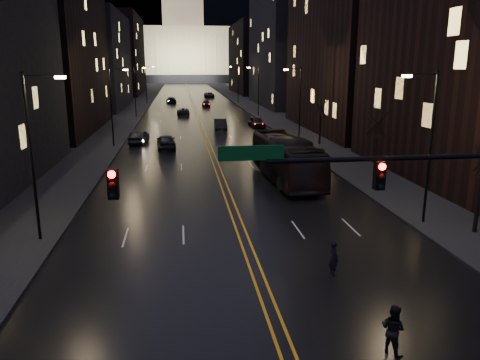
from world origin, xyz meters
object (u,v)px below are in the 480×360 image
object	(u,v)px
oncoming_car_a	(166,141)
receding_car_a	(220,125)
traffic_signal	(443,187)
bus	(286,158)
oncoming_car_b	(139,137)
pedestrian_b	(393,329)
pedestrian_a	(334,258)

from	to	relation	value
oncoming_car_a	receding_car_a	xyz separation A→B (m)	(7.42, 14.58, -0.04)
traffic_signal	receding_car_a	bearing A→B (deg)	93.71
receding_car_a	traffic_signal	bearing A→B (deg)	-84.77
bus	oncoming_car_b	distance (m)	24.01
bus	oncoming_car_a	distance (m)	18.98
oncoming_car_a	pedestrian_b	size ratio (longest dim) A/B	2.87
traffic_signal	receding_car_a	size ratio (longest dim) A/B	3.51
oncoming_car_a	receding_car_a	bearing A→B (deg)	-120.99
bus	oncoming_car_a	world-z (taller)	bus
oncoming_car_a	receding_car_a	world-z (taller)	oncoming_car_a
traffic_signal	pedestrian_b	bearing A→B (deg)	-140.84
oncoming_car_b	traffic_signal	bearing A→B (deg)	115.19
traffic_signal	pedestrian_b	size ratio (longest dim) A/B	9.91
receding_car_a	pedestrian_b	world-z (taller)	pedestrian_b
traffic_signal	receding_car_a	world-z (taller)	traffic_signal
oncoming_car_a	bus	bearing A→B (deg)	118.46
traffic_signal	pedestrian_a	distance (m)	6.34
oncoming_car_a	pedestrian_a	world-z (taller)	oncoming_car_a
pedestrian_b	traffic_signal	bearing A→B (deg)	-85.05
oncoming_car_b	pedestrian_a	bearing A→B (deg)	113.60
receding_car_a	pedestrian_a	size ratio (longest dim) A/B	3.01
bus	traffic_signal	bearing A→B (deg)	-91.08
pedestrian_a	pedestrian_b	xyz separation A→B (m)	(0.05, -5.95, 0.06)
bus	pedestrian_a	size ratio (longest dim) A/B	7.89
bus	oncoming_car_a	bearing A→B (deg)	119.69
traffic_signal	oncoming_car_a	xyz separation A→B (m)	(-10.83, 37.97, -4.25)
oncoming_car_a	pedestrian_b	xyz separation A→B (m)	(8.38, -39.96, 0.02)
oncoming_car_a	oncoming_car_b	distance (m)	5.08
pedestrian_a	bus	bearing A→B (deg)	-15.36
oncoming_car_a	pedestrian_a	xyz separation A→B (m)	(8.33, -34.01, -0.04)
oncoming_car_b	receding_car_a	distance (m)	15.19
receding_car_a	bus	bearing A→B (deg)	-83.34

